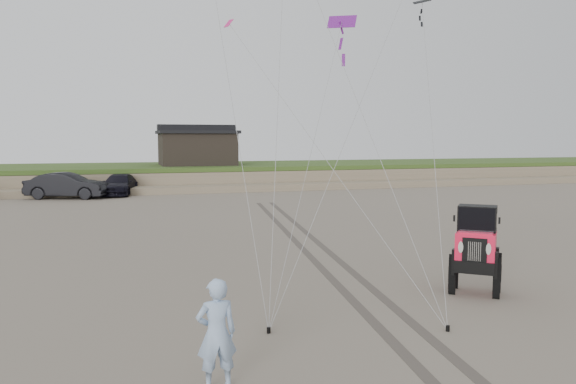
{
  "coord_description": "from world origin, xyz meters",
  "views": [
    {
      "loc": [
        -4.65,
        -10.07,
        3.9
      ],
      "look_at": [
        -0.59,
        3.0,
        2.6
      ],
      "focal_mm": 35.0,
      "sensor_mm": 36.0,
      "label": 1
    }
  ],
  "objects_px": {
    "man": "(216,334)",
    "jeep": "(476,259)",
    "cabin": "(197,147)",
    "truck_b": "(67,186)",
    "truck_c": "(119,185)"
  },
  "relations": [
    {
      "from": "truck_b",
      "to": "jeep",
      "type": "xyz_separation_m",
      "value": [
        11.61,
        -27.39,
        0.04
      ]
    },
    {
      "from": "truck_b",
      "to": "jeep",
      "type": "relative_size",
      "value": 1.08
    },
    {
      "from": "truck_c",
      "to": "jeep",
      "type": "relative_size",
      "value": 1.03
    },
    {
      "from": "cabin",
      "to": "truck_b",
      "type": "relative_size",
      "value": 1.24
    },
    {
      "from": "jeep",
      "to": "man",
      "type": "height_order",
      "value": "jeep"
    },
    {
      "from": "truck_b",
      "to": "man",
      "type": "bearing_deg",
      "value": -154.33
    },
    {
      "from": "cabin",
      "to": "man",
      "type": "xyz_separation_m",
      "value": [
        -5.2,
        -38.65,
        -2.36
      ]
    },
    {
      "from": "cabin",
      "to": "truck_b",
      "type": "xyz_separation_m",
      "value": [
        -9.64,
        -7.83,
        -2.39
      ]
    },
    {
      "from": "truck_c",
      "to": "man",
      "type": "xyz_separation_m",
      "value": [
        1.14,
        -32.29,
        0.17
      ]
    },
    {
      "from": "man",
      "to": "jeep",
      "type": "bearing_deg",
      "value": -156.34
    },
    {
      "from": "man",
      "to": "cabin",
      "type": "bearing_deg",
      "value": -99.55
    },
    {
      "from": "truck_c",
      "to": "man",
      "type": "height_order",
      "value": "man"
    },
    {
      "from": "cabin",
      "to": "truck_c",
      "type": "relative_size",
      "value": 1.3
    },
    {
      "from": "truck_c",
      "to": "jeep",
      "type": "distance_m",
      "value": 30.04
    },
    {
      "from": "jeep",
      "to": "truck_c",
      "type": "bearing_deg",
      "value": 145.88
    }
  ]
}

